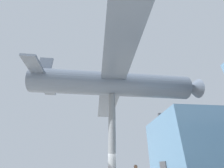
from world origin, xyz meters
name	(u,v)px	position (x,y,z in m)	size (l,w,h in m)	color
glass_pavilion_left	(207,148)	(-8.74, 13.14, 3.87)	(10.45, 12.41, 8.32)	slate
support_pylon_central	(112,139)	(0.00, 0.00, 3.44)	(0.53, 0.53, 6.87)	slate
suspended_airplane	(115,84)	(0.00, 0.27, 7.88)	(18.80, 14.72, 3.24)	#4C5666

